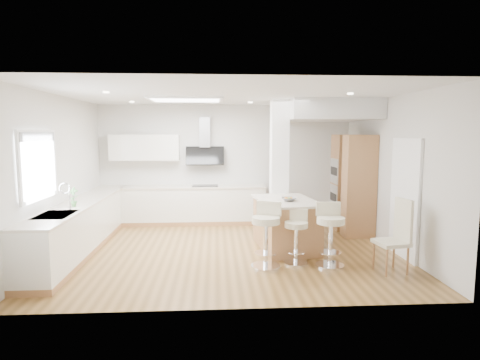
{
  "coord_description": "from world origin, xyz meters",
  "views": [
    {
      "loc": [
        -0.25,
        -7.17,
        2.14
      ],
      "look_at": [
        0.21,
        0.4,
        1.25
      ],
      "focal_mm": 30.0,
      "sensor_mm": 36.0,
      "label": 1
    }
  ],
  "objects": [
    {
      "name": "ground",
      "position": [
        0.0,
        0.0,
        0.0
      ],
      "size": [
        6.0,
        6.0,
        0.0
      ],
      "primitive_type": "plane",
      "color": "olive",
      "rests_on": "ground"
    },
    {
      "name": "ceiling",
      "position": [
        0.0,
        0.0,
        0.0
      ],
      "size": [
        6.0,
        5.0,
        0.02
      ],
      "primitive_type": "cube",
      "color": "silver",
      "rests_on": "ground"
    },
    {
      "name": "wall_back",
      "position": [
        0.0,
        2.5,
        1.4
      ],
      "size": [
        6.0,
        0.04,
        2.8
      ],
      "primitive_type": "cube",
      "color": "silver",
      "rests_on": "ground"
    },
    {
      "name": "wall_left",
      "position": [
        -3.0,
        0.0,
        1.4
      ],
      "size": [
        0.04,
        5.0,
        2.8
      ],
      "primitive_type": "cube",
      "color": "silver",
      "rests_on": "ground"
    },
    {
      "name": "wall_right",
      "position": [
        3.0,
        0.0,
        1.4
      ],
      "size": [
        0.04,
        5.0,
        2.8
      ],
      "primitive_type": "cube",
      "color": "silver",
      "rests_on": "ground"
    },
    {
      "name": "skylight",
      "position": [
        -0.79,
        0.6,
        2.77
      ],
      "size": [
        4.1,
        2.1,
        0.06
      ],
      "color": "white",
      "rests_on": "ground"
    },
    {
      "name": "window_left",
      "position": [
        -2.96,
        -0.9,
        1.69
      ],
      "size": [
        0.06,
        1.28,
        1.07
      ],
      "color": "white",
      "rests_on": "ground"
    },
    {
      "name": "doorway_right",
      "position": [
        2.97,
        -0.6,
        1.0
      ],
      "size": [
        0.05,
        1.0,
        2.1
      ],
      "color": "#453F36",
      "rests_on": "ground"
    },
    {
      "name": "counter_left",
      "position": [
        -2.7,
        0.23,
        0.46
      ],
      "size": [
        0.63,
        4.5,
        1.35
      ],
      "color": "#AC784A",
      "rests_on": "ground"
    },
    {
      "name": "counter_back",
      "position": [
        -0.91,
        2.22,
        0.7
      ],
      "size": [
        3.62,
        0.63,
        2.5
      ],
      "color": "#AC784A",
      "rests_on": "ground"
    },
    {
      "name": "pillar",
      "position": [
        1.05,
        0.95,
        1.4
      ],
      "size": [
        0.35,
        0.35,
        2.8
      ],
      "color": "white",
      "rests_on": "ground"
    },
    {
      "name": "soffit",
      "position": [
        2.1,
        1.4,
        2.6
      ],
      "size": [
        1.78,
        2.2,
        0.4
      ],
      "color": "silver",
      "rests_on": "ground"
    },
    {
      "name": "oven_column",
      "position": [
        2.68,
        1.23,
        1.05
      ],
      "size": [
        0.63,
        1.21,
        2.1
      ],
      "color": "#AC784A",
      "rests_on": "ground"
    },
    {
      "name": "peninsula",
      "position": [
        1.04,
        0.04,
        0.46
      ],
      "size": [
        1.18,
        1.62,
        0.99
      ],
      "rotation": [
        0.0,
        0.0,
        0.12
      ],
      "color": "#AC784A",
      "rests_on": "ground"
    },
    {
      "name": "bar_stool_a",
      "position": [
        0.55,
        -0.97,
        0.59
      ],
      "size": [
        0.62,
        0.62,
        1.04
      ],
      "rotation": [
        0.0,
        0.0,
        -0.41
      ],
      "color": "white",
      "rests_on": "ground"
    },
    {
      "name": "bar_stool_b",
      "position": [
        1.06,
        -0.83,
        0.5
      ],
      "size": [
        0.5,
        0.5,
        0.89
      ],
      "rotation": [
        0.0,
        0.0,
        -0.29
      ],
      "color": "white",
      "rests_on": "ground"
    },
    {
      "name": "bar_stool_c",
      "position": [
        1.58,
        -0.99,
        0.57
      ],
      "size": [
        0.47,
        0.47,
        1.02
      ],
      "rotation": [
        0.0,
        0.0,
        -0.02
      ],
      "color": "white",
      "rests_on": "ground"
    },
    {
      "name": "dining_chair",
      "position": [
        2.53,
        -1.32,
        0.61
      ],
      "size": [
        0.51,
        0.51,
        1.14
      ],
      "rotation": [
        0.0,
        0.0,
        0.16
      ],
      "color": "beige",
      "rests_on": "ground"
    }
  ]
}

